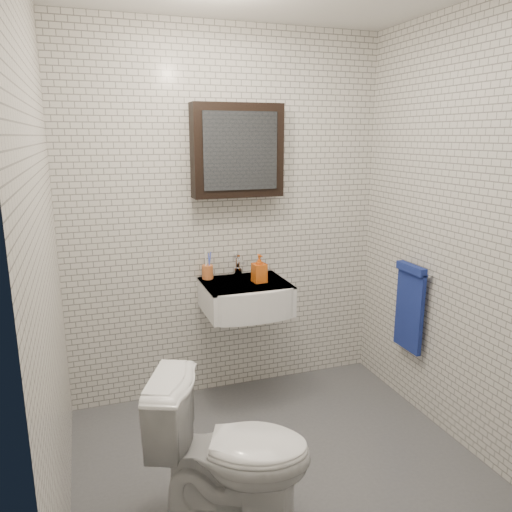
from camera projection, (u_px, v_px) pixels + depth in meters
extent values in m
cube|color=#505358|center=(280.00, 466.00, 2.77)|extent=(2.20, 2.00, 0.01)
cube|color=silver|center=(228.00, 218.00, 3.40)|extent=(2.20, 0.02, 2.50)
cube|color=silver|center=(404.00, 314.00, 1.56)|extent=(2.20, 0.02, 2.50)
cube|color=silver|center=(45.00, 267.00, 2.13)|extent=(0.02, 2.00, 2.50)
cube|color=silver|center=(462.00, 234.00, 2.83)|extent=(0.02, 2.00, 2.50)
cube|color=white|center=(245.00, 297.00, 3.33)|extent=(0.55, 0.45, 0.20)
cylinder|color=silver|center=(244.00, 283.00, 3.32)|extent=(0.31, 0.31, 0.02)
cylinder|color=silver|center=(244.00, 282.00, 3.32)|extent=(0.04, 0.04, 0.01)
cube|color=white|center=(245.00, 283.00, 3.30)|extent=(0.55, 0.45, 0.01)
cylinder|color=silver|center=(238.00, 272.00, 3.45)|extent=(0.06, 0.06, 0.06)
cylinder|color=silver|center=(238.00, 263.00, 3.43)|extent=(0.03, 0.03, 0.08)
cylinder|color=silver|center=(240.00, 261.00, 3.37)|extent=(0.02, 0.12, 0.02)
cube|color=silver|center=(236.00, 255.00, 3.45)|extent=(0.02, 0.09, 0.01)
cube|color=black|center=(237.00, 151.00, 3.25)|extent=(0.60, 0.14, 0.60)
cube|color=#3F444C|center=(241.00, 151.00, 3.18)|extent=(0.49, 0.01, 0.49)
cylinder|color=silver|center=(414.00, 270.00, 3.21)|extent=(0.02, 0.30, 0.02)
cylinder|color=silver|center=(405.00, 265.00, 3.34)|extent=(0.04, 0.02, 0.02)
cylinder|color=silver|center=(430.00, 275.00, 3.10)|extent=(0.04, 0.02, 0.02)
cube|color=navy|center=(409.00, 310.00, 3.27)|extent=(0.03, 0.26, 0.54)
cube|color=navy|center=(411.00, 269.00, 3.20)|extent=(0.05, 0.26, 0.05)
cylinder|color=#CD6A33|center=(208.00, 272.00, 3.37)|extent=(0.08, 0.08, 0.09)
cylinder|color=white|center=(206.00, 264.00, 3.35)|extent=(0.02, 0.03, 0.18)
cylinder|color=#465FE2|center=(209.00, 265.00, 3.36)|extent=(0.01, 0.02, 0.16)
cylinder|color=white|center=(206.00, 262.00, 3.37)|extent=(0.02, 0.03, 0.19)
cylinder|color=#465FE2|center=(209.00, 263.00, 3.38)|extent=(0.02, 0.04, 0.17)
imported|color=orange|center=(259.00, 268.00, 3.29)|extent=(0.09, 0.09, 0.19)
imported|color=white|center=(232.00, 451.00, 2.31)|extent=(0.83, 0.67, 0.74)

